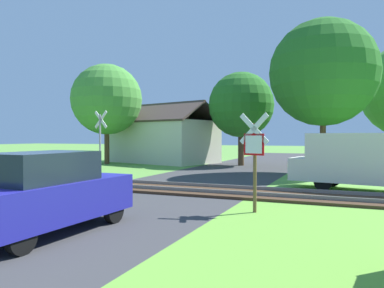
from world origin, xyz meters
TOP-DOWN VIEW (x-y plane):
  - ground_plane at (0.00, 0.00)m, footprint 160.00×160.00m
  - road_asphalt at (0.00, 2.00)m, footprint 6.60×80.00m
  - rail_track at (0.00, 7.28)m, footprint 60.00×2.60m
  - stop_sign_near at (4.08, 4.18)m, footprint 0.86×0.22m
  - crossing_sign_far at (-4.65, 9.03)m, footprint 0.86×0.21m
  - house at (-7.36, 21.20)m, footprint 9.54×7.39m
  - tree_right at (5.17, 16.18)m, footprint 5.98×5.98m
  - tree_center at (-0.70, 20.43)m, footprint 4.74×4.74m
  - tree_left at (-10.57, 17.89)m, footprint 5.38×5.38m
  - mail_truck at (6.97, 9.83)m, footprint 5.16×2.71m
  - parked_car at (0.45, 0.26)m, footprint 1.78×4.05m

SIDE VIEW (x-z plane):
  - ground_plane at x=0.00m, z-range 0.00..0.00m
  - road_asphalt at x=0.00m, z-range 0.00..0.01m
  - rail_track at x=0.00m, z-range -0.05..0.17m
  - parked_car at x=0.45m, z-range 0.00..1.78m
  - mail_truck at x=6.97m, z-range 0.12..2.36m
  - stop_sign_near at x=4.08m, z-range 0.25..3.02m
  - house at x=-7.36m, z-range -0.61..4.23m
  - crossing_sign_far at x=-4.65m, z-range 0.26..3.63m
  - tree_center at x=-0.70m, z-range 1.01..7.79m
  - tree_left at x=-10.57m, z-range 1.12..8.75m
  - tree_right at x=5.17m, z-range 1.34..10.01m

